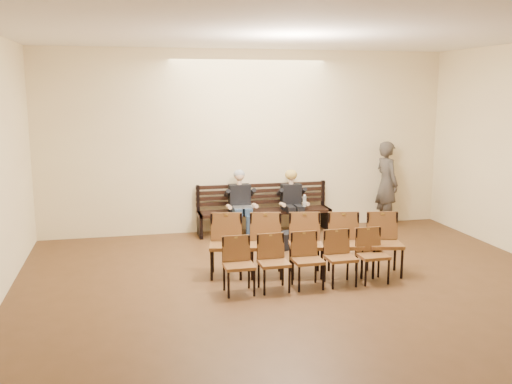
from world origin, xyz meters
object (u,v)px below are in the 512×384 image
at_px(water_bottle, 304,207).
at_px(passerby, 387,177).
at_px(bench, 264,221).
at_px(chair_row_front, 306,245).
at_px(seated_man, 240,205).
at_px(bag, 286,241).
at_px(chair_row_back, 308,261).
at_px(seated_woman, 292,205).
at_px(laptop, 243,207).

bearing_deg(water_bottle, passerby, 14.54).
bearing_deg(bench, water_bottle, -30.06).
bearing_deg(chair_row_front, passerby, 57.61).
height_order(bench, seated_man, seated_man).
bearing_deg(seated_man, chair_row_front, -79.14).
bearing_deg(bag, bench, 94.27).
bearing_deg(chair_row_back, chair_row_front, 74.13).
xyz_separation_m(passerby, chair_row_front, (-2.60, -2.74, -0.52)).
height_order(seated_woman, laptop, seated_woman).
relative_size(seated_woman, passerby, 0.55).
distance_m(water_bottle, chair_row_front, 2.35).
xyz_separation_m(passerby, chair_row_back, (-2.74, -3.25, -0.60)).
xyz_separation_m(bench, seated_man, (-0.50, -0.12, 0.37)).
bearing_deg(water_bottle, bench, 149.94).
relative_size(bench, water_bottle, 11.07).
xyz_separation_m(seated_woman, water_bottle, (0.16, -0.27, 0.02)).
xyz_separation_m(seated_man, chair_row_back, (0.35, -3.03, -0.21)).
relative_size(seated_man, seated_woman, 1.09).
height_order(passerby, chair_row_back, passerby).
bearing_deg(chair_row_front, chair_row_back, -93.79).
relative_size(seated_man, bag, 2.99).
bearing_deg(seated_woman, bench, 167.12).
bearing_deg(seated_woman, water_bottle, -60.25).
distance_m(bench, bag, 1.19).
bearing_deg(bag, chair_row_front, -94.00).
bearing_deg(passerby, bench, 83.33).
bearing_deg(bench, chair_row_front, -90.29).
bearing_deg(passerby, seated_woman, 87.20).
height_order(seated_woman, chair_row_back, seated_woman).
distance_m(bench, water_bottle, 0.86).
bearing_deg(water_bottle, seated_man, 166.89).
relative_size(seated_woman, chair_row_back, 0.46).
distance_m(seated_woman, laptop, 1.01).
relative_size(bag, chair_row_front, 0.14).
bearing_deg(water_bottle, chair_row_back, -106.79).
relative_size(laptop, bag, 0.91).
distance_m(seated_man, water_bottle, 1.21).
relative_size(water_bottle, bag, 0.59).
xyz_separation_m(water_bottle, bag, (-0.59, -0.79, -0.42)).
height_order(laptop, bag, laptop).
relative_size(seated_man, passerby, 0.60).
bearing_deg(laptop, chair_row_front, -70.72).
distance_m(passerby, chair_row_front, 3.81).
xyz_separation_m(bench, laptop, (-0.47, -0.25, 0.36)).
distance_m(seated_woman, water_bottle, 0.32).
bearing_deg(laptop, chair_row_back, -75.23).
bearing_deg(water_bottle, laptop, 172.83).
bearing_deg(seated_woman, seated_man, 180.00).
xyz_separation_m(water_bottle, chair_row_front, (-0.70, -2.24, -0.10)).
height_order(seated_woman, water_bottle, seated_woman).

